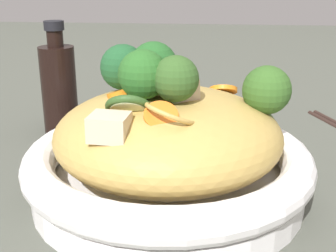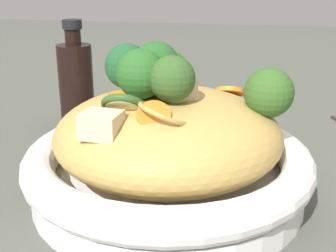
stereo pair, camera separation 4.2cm
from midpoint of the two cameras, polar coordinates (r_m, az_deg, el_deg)
name	(u,v)px [view 2 (the right image)]	position (r m, az deg, el deg)	size (l,w,h in m)	color
ground_plane	(168,194)	(0.45, 2.71, -8.78)	(3.00, 3.00, 0.00)	#494C43
serving_bowl	(168,169)	(0.44, 2.77, -5.54)	(0.28, 0.28, 0.05)	white
noodle_heap	(168,134)	(0.42, 2.84, -1.08)	(0.22, 0.22, 0.09)	tan
broccoli_florets	(170,75)	(0.43, 3.08, 6.54)	(0.14, 0.20, 0.07)	#8DB573
carrot_coins	(164,95)	(0.42, 2.33, 3.97)	(0.15, 0.13, 0.04)	orange
zucchini_slices	(133,100)	(0.39, -1.44, 3.25)	(0.07, 0.05, 0.04)	beige
chicken_chunks	(140,109)	(0.37, -0.44, 2.19)	(0.09, 0.09, 0.04)	beige
soy_sauce_bottle	(76,84)	(0.62, -9.77, 5.25)	(0.05, 0.05, 0.15)	black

